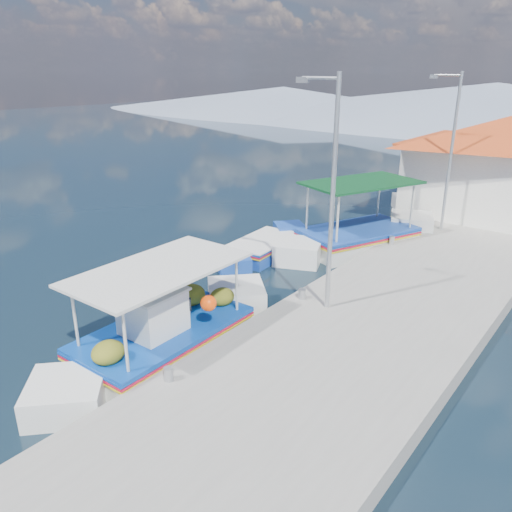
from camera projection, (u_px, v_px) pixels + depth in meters
The scene contains 9 objects.
ground at pixel (158, 303), 14.93m from camera, with size 160.00×160.00×0.00m, color black.
quay at pixel (427, 281), 15.85m from camera, with size 5.00×44.00×0.50m, color gray.
bollards at pixel (357, 261), 16.38m from camera, with size 0.20×17.20×0.30m.
main_caique at pixel (166, 334), 12.19m from camera, with size 2.33×7.61×2.51m.
caique_green_canopy at pixel (358, 238), 19.37m from camera, with size 4.22×7.29×2.94m.
caique_blue_hull at pixel (265, 249), 18.70m from camera, with size 1.88×5.38×0.96m.
caique_far at pixel (439, 191), 26.47m from camera, with size 3.13×7.52×2.68m.
lamp_post_near at pixel (330, 184), 12.45m from camera, with size 1.21×0.14×6.00m.
lamp_post_far at pixel (450, 145), 19.09m from camera, with size 1.21×0.14×6.00m.
Camera 1 is at (10.65, -8.81, 6.52)m, focal length 35.14 mm.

